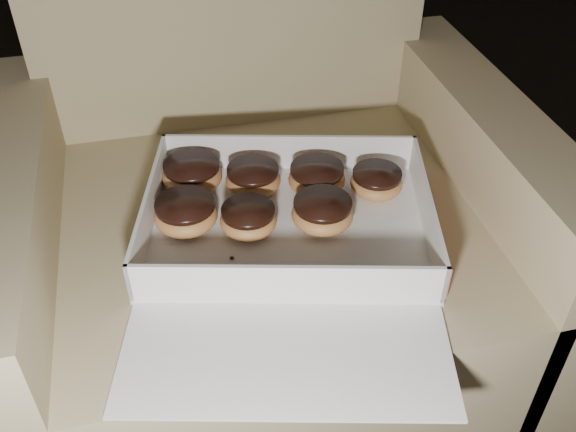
# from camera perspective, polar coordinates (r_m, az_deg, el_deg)

# --- Properties ---
(floor) EXTENTS (4.50, 4.50, 0.00)m
(floor) POSITION_cam_1_polar(r_m,az_deg,el_deg) (1.47, 5.99, -8.36)
(floor) COLOR black
(floor) RESTS_ON ground
(armchair) EXTENTS (0.90, 0.76, 0.94)m
(armchair) POSITION_cam_1_polar(r_m,az_deg,el_deg) (1.18, -2.37, -2.25)
(armchair) COLOR #9B8E63
(armchair) RESTS_ON floor
(bakery_box) EXTENTS (0.54, 0.60, 0.07)m
(bakery_box) POSITION_cam_1_polar(r_m,az_deg,el_deg) (0.97, 0.18, -2.35)
(bakery_box) COLOR white
(bakery_box) RESTS_ON armchair
(donut_a) EXTENTS (0.09, 0.09, 0.05)m
(donut_a) POSITION_cam_1_polar(r_m,az_deg,el_deg) (1.07, -3.12, 3.35)
(donut_a) COLOR #D28A49
(donut_a) RESTS_ON bakery_box
(donut_b) EXTENTS (0.09, 0.09, 0.04)m
(donut_b) POSITION_cam_1_polar(r_m,az_deg,el_deg) (0.99, -3.54, -0.25)
(donut_b) COLOR #D28A49
(donut_b) RESTS_ON bakery_box
(donut_c) EXTENTS (0.09, 0.09, 0.04)m
(donut_c) POSITION_cam_1_polar(r_m,az_deg,el_deg) (1.07, 7.87, 3.04)
(donut_c) COLOR #D28A49
(donut_c) RESTS_ON bakery_box
(donut_d) EXTENTS (0.10, 0.10, 0.05)m
(donut_d) POSITION_cam_1_polar(r_m,az_deg,el_deg) (1.00, -9.07, 0.19)
(donut_d) COLOR #D28A49
(donut_d) RESTS_ON bakery_box
(donut_e) EXTENTS (0.10, 0.10, 0.05)m
(donut_e) POSITION_cam_1_polar(r_m,az_deg,el_deg) (1.09, -8.50, 3.67)
(donut_e) COLOR #D28A49
(donut_e) RESTS_ON bakery_box
(donut_f) EXTENTS (0.10, 0.10, 0.05)m
(donut_f) POSITION_cam_1_polar(r_m,az_deg,el_deg) (1.00, 3.08, 0.32)
(donut_f) COLOR #D28A49
(donut_f) RESTS_ON bakery_box
(donut_g) EXTENTS (0.10, 0.10, 0.05)m
(donut_g) POSITION_cam_1_polar(r_m,az_deg,el_deg) (1.07, 2.57, 3.41)
(donut_g) COLOR #D28A49
(donut_g) RESTS_ON bakery_box
(crumb_a) EXTENTS (0.01, 0.01, 0.00)m
(crumb_a) POSITION_cam_1_polar(r_m,az_deg,el_deg) (0.91, -4.00, -6.16)
(crumb_a) COLOR black
(crumb_a) RESTS_ON bakery_box
(crumb_b) EXTENTS (0.01, 0.01, 0.00)m
(crumb_b) POSITION_cam_1_polar(r_m,az_deg,el_deg) (0.96, -5.01, -3.75)
(crumb_b) COLOR black
(crumb_b) RESTS_ON bakery_box
(crumb_c) EXTENTS (0.01, 0.01, 0.00)m
(crumb_c) POSITION_cam_1_polar(r_m,az_deg,el_deg) (0.92, -1.21, -5.52)
(crumb_c) COLOR black
(crumb_c) RESTS_ON bakery_box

